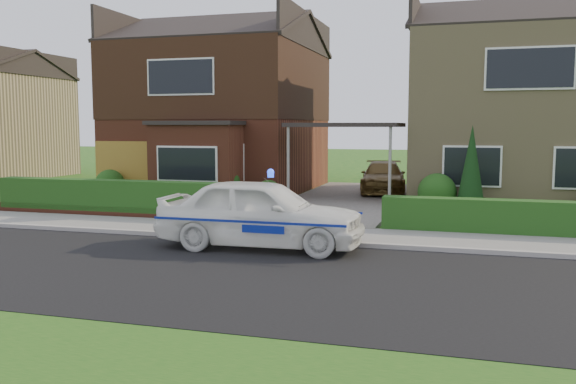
% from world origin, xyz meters
% --- Properties ---
extents(ground, '(120.00, 120.00, 0.00)m').
position_xyz_m(ground, '(0.00, 0.00, 0.00)').
color(ground, '#1B4F15').
rests_on(ground, ground).
extents(road, '(60.00, 6.00, 0.02)m').
position_xyz_m(road, '(0.00, 0.00, 0.00)').
color(road, black).
rests_on(road, ground).
extents(kerb, '(60.00, 0.16, 0.12)m').
position_xyz_m(kerb, '(0.00, 3.05, 0.06)').
color(kerb, '#9E9993').
rests_on(kerb, ground).
extents(sidewalk, '(60.00, 2.00, 0.10)m').
position_xyz_m(sidewalk, '(0.00, 4.10, 0.05)').
color(sidewalk, slate).
rests_on(sidewalk, ground).
extents(driveway, '(3.80, 12.00, 0.12)m').
position_xyz_m(driveway, '(0.00, 11.00, 0.06)').
color(driveway, '#666059').
rests_on(driveway, ground).
extents(house_left, '(7.50, 9.53, 7.25)m').
position_xyz_m(house_left, '(-5.78, 13.90, 3.81)').
color(house_left, brown).
rests_on(house_left, ground).
extents(house_right, '(7.50, 8.06, 7.25)m').
position_xyz_m(house_right, '(5.80, 13.99, 3.66)').
color(house_right, tan).
rests_on(house_right, ground).
extents(carport_link, '(3.80, 3.00, 2.77)m').
position_xyz_m(carport_link, '(0.00, 10.95, 2.66)').
color(carport_link, black).
rests_on(carport_link, ground).
extents(garage_door, '(2.20, 0.10, 2.10)m').
position_xyz_m(garage_door, '(-8.25, 9.96, 1.05)').
color(garage_door, brown).
rests_on(garage_door, ground).
extents(dwarf_wall, '(7.70, 0.25, 0.36)m').
position_xyz_m(dwarf_wall, '(-5.80, 5.30, 0.18)').
color(dwarf_wall, brown).
rests_on(dwarf_wall, ground).
extents(hedge_left, '(7.50, 0.55, 0.90)m').
position_xyz_m(hedge_left, '(-5.80, 5.45, 0.00)').
color(hedge_left, '#1A3C13').
rests_on(hedge_left, ground).
extents(hedge_right, '(7.50, 0.55, 0.80)m').
position_xyz_m(hedge_right, '(5.80, 5.35, 0.00)').
color(hedge_right, '#1A3C13').
rests_on(hedge_right, ground).
extents(shrub_left_far, '(1.08, 1.08, 1.08)m').
position_xyz_m(shrub_left_far, '(-8.50, 9.50, 0.54)').
color(shrub_left_far, '#1A3C13').
rests_on(shrub_left_far, ground).
extents(shrub_left_mid, '(1.32, 1.32, 1.32)m').
position_xyz_m(shrub_left_mid, '(-4.00, 9.30, 0.66)').
color(shrub_left_mid, '#1A3C13').
rests_on(shrub_left_mid, ground).
extents(shrub_left_near, '(0.84, 0.84, 0.84)m').
position_xyz_m(shrub_left_near, '(-2.40, 9.60, 0.42)').
color(shrub_left_near, '#1A3C13').
rests_on(shrub_left_near, ground).
extents(shrub_right_near, '(1.20, 1.20, 1.20)m').
position_xyz_m(shrub_right_near, '(3.20, 9.40, 0.60)').
color(shrub_right_near, '#1A3C13').
rests_on(shrub_right_near, ground).
extents(conifer_a, '(0.90, 0.90, 2.60)m').
position_xyz_m(conifer_a, '(4.20, 9.20, 1.30)').
color(conifer_a, black).
rests_on(conifer_a, ground).
extents(police_car, '(4.14, 4.55, 1.70)m').
position_xyz_m(police_car, '(-0.21, 2.40, 0.77)').
color(police_car, white).
rests_on(police_car, ground).
extents(driveway_car, '(2.11, 4.19, 1.17)m').
position_xyz_m(driveway_car, '(1.00, 13.37, 0.70)').
color(driveway_car, brown).
rests_on(driveway_car, driveway).
extents(potted_plant_a, '(0.44, 0.33, 0.76)m').
position_xyz_m(potted_plant_a, '(-4.53, 6.99, 0.38)').
color(potted_plant_a, gray).
rests_on(potted_plant_a, ground).
extents(potted_plant_b, '(0.47, 0.43, 0.70)m').
position_xyz_m(potted_plant_b, '(-8.03, 9.00, 0.35)').
color(potted_plant_b, gray).
rests_on(potted_plant_b, ground).
extents(potted_plant_c, '(0.49, 0.49, 0.68)m').
position_xyz_m(potted_plant_c, '(-3.04, 8.19, 0.34)').
color(potted_plant_c, gray).
rests_on(potted_plant_c, ground).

